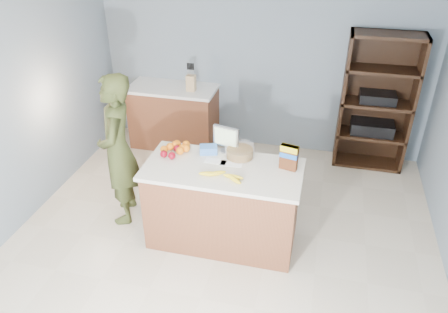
% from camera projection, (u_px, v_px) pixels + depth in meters
% --- Properties ---
extents(floor, '(4.50, 5.00, 0.02)m').
position_uv_depth(floor, '(216.00, 257.00, 4.48)').
color(floor, beige).
rests_on(floor, ground).
extents(walls, '(4.52, 5.02, 2.51)m').
position_uv_depth(walls, '(214.00, 110.00, 3.64)').
color(walls, gray).
rests_on(walls, ground).
extents(counter_peninsula, '(1.56, 0.76, 0.90)m').
position_uv_depth(counter_peninsula, '(223.00, 207.00, 4.52)').
color(counter_peninsula, brown).
rests_on(counter_peninsula, ground).
extents(back_cabinet, '(1.24, 0.62, 0.90)m').
position_uv_depth(back_cabinet, '(174.00, 116.00, 6.33)').
color(back_cabinet, brown).
rests_on(back_cabinet, ground).
extents(shelving_unit, '(0.90, 0.40, 1.80)m').
position_uv_depth(shelving_unit, '(376.00, 104.00, 5.69)').
color(shelving_unit, black).
rests_on(shelving_unit, ground).
extents(person, '(0.58, 0.72, 1.71)m').
position_uv_depth(person, '(118.00, 151.00, 4.65)').
color(person, '#373F1B').
rests_on(person, ground).
extents(knife_block, '(0.12, 0.10, 0.31)m').
position_uv_depth(knife_block, '(191.00, 82.00, 5.93)').
color(knife_block, tan).
rests_on(knife_block, back_cabinet).
extents(envelopes, '(0.39, 0.13, 0.00)m').
position_uv_depth(envelopes, '(223.00, 163.00, 4.35)').
color(envelopes, white).
rests_on(envelopes, counter_peninsula).
extents(bananas, '(0.45, 0.21, 0.04)m').
position_uv_depth(bananas, '(223.00, 176.00, 4.11)').
color(bananas, yellow).
rests_on(bananas, counter_peninsula).
extents(apples, '(0.17, 0.23, 0.08)m').
position_uv_depth(apples, '(171.00, 153.00, 4.45)').
color(apples, maroon).
rests_on(apples, counter_peninsula).
extents(oranges, '(0.30, 0.23, 0.08)m').
position_uv_depth(oranges, '(178.00, 147.00, 4.55)').
color(oranges, orange).
rests_on(oranges, counter_peninsula).
extents(blue_carton, '(0.21, 0.17, 0.08)m').
position_uv_depth(blue_carton, '(208.00, 150.00, 4.50)').
color(blue_carton, blue).
rests_on(blue_carton, counter_peninsula).
extents(salad_bowl, '(0.30, 0.30, 0.13)m').
position_uv_depth(salad_bowl, '(240.00, 152.00, 4.43)').
color(salad_bowl, '#267219').
rests_on(salad_bowl, counter_peninsula).
extents(tv, '(0.28, 0.12, 0.28)m').
position_uv_depth(tv, '(226.00, 138.00, 4.47)').
color(tv, silver).
rests_on(tv, counter_peninsula).
extents(cereal_box, '(0.18, 0.10, 0.26)m').
position_uv_depth(cereal_box, '(289.00, 156.00, 4.18)').
color(cereal_box, '#592B14').
rests_on(cereal_box, counter_peninsula).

